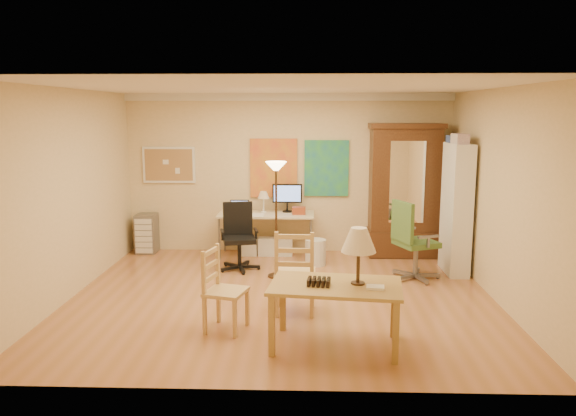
{
  "coord_description": "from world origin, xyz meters",
  "views": [
    {
      "loc": [
        0.32,
        -7.05,
        2.41
      ],
      "look_at": [
        0.07,
        0.3,
        1.14
      ],
      "focal_mm": 35.0,
      "sensor_mm": 36.0,
      "label": 1
    }
  ],
  "objects_px": {
    "dining_table": "(344,272)",
    "computer_desk": "(268,230)",
    "armoire": "(404,199)",
    "office_chair_green": "(413,258)",
    "office_chair_black": "(239,252)",
    "bookshelf": "(456,209)"
  },
  "relations": [
    {
      "from": "office_chair_black",
      "to": "armoire",
      "type": "relative_size",
      "value": 0.46
    },
    {
      "from": "dining_table",
      "to": "office_chair_black",
      "type": "relative_size",
      "value": 1.38
    },
    {
      "from": "computer_desk",
      "to": "office_chair_green",
      "type": "distance_m",
      "value": 2.55
    },
    {
      "from": "office_chair_green",
      "to": "bookshelf",
      "type": "height_order",
      "value": "bookshelf"
    },
    {
      "from": "dining_table",
      "to": "computer_desk",
      "type": "distance_m",
      "value": 3.84
    },
    {
      "from": "office_chair_green",
      "to": "computer_desk",
      "type": "bearing_deg",
      "value": 149.46
    },
    {
      "from": "computer_desk",
      "to": "office_chair_black",
      "type": "relative_size",
      "value": 1.55
    },
    {
      "from": "dining_table",
      "to": "computer_desk",
      "type": "bearing_deg",
      "value": 105.64
    },
    {
      "from": "office_chair_green",
      "to": "armoire",
      "type": "bearing_deg",
      "value": 86.93
    },
    {
      "from": "office_chair_black",
      "to": "armoire",
      "type": "height_order",
      "value": "armoire"
    },
    {
      "from": "office_chair_green",
      "to": "bookshelf",
      "type": "bearing_deg",
      "value": 30.03
    },
    {
      "from": "computer_desk",
      "to": "dining_table",
      "type": "bearing_deg",
      "value": -74.36
    },
    {
      "from": "bookshelf",
      "to": "dining_table",
      "type": "bearing_deg",
      "value": -123.5
    },
    {
      "from": "office_chair_black",
      "to": "office_chair_green",
      "type": "distance_m",
      "value": 2.62
    },
    {
      "from": "dining_table",
      "to": "computer_desk",
      "type": "xyz_separation_m",
      "value": [
        -1.03,
        3.69,
        -0.35
      ]
    },
    {
      "from": "bookshelf",
      "to": "office_chair_black",
      "type": "bearing_deg",
      "value": 179.28
    },
    {
      "from": "computer_desk",
      "to": "armoire",
      "type": "bearing_deg",
      "value": 2.09
    },
    {
      "from": "armoire",
      "to": "office_chair_green",
      "type": "bearing_deg",
      "value": -93.07
    },
    {
      "from": "computer_desk",
      "to": "bookshelf",
      "type": "bearing_deg",
      "value": -17.3
    },
    {
      "from": "office_chair_black",
      "to": "office_chair_green",
      "type": "relative_size",
      "value": 0.89
    },
    {
      "from": "office_chair_black",
      "to": "office_chair_green",
      "type": "bearing_deg",
      "value": -9.63
    },
    {
      "from": "dining_table",
      "to": "office_chair_black",
      "type": "xyz_separation_m",
      "value": [
        -1.42,
        2.83,
        -0.52
      ]
    }
  ]
}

